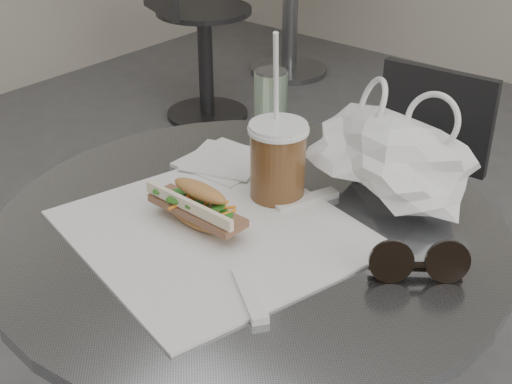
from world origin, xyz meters
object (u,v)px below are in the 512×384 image
Objects in this scene: bg_chair at (196,43)px; cafe_table at (251,363)px; sunglasses at (419,264)px; drink_can at (271,101)px; iced_coffee at (278,160)px; banh_mi at (198,207)px; chair_far at (401,229)px.

cafe_table is at bearing -22.43° from bg_chair.
bg_chair is 2.34m from sunglasses.
drink_can reaches higher than bg_chair.
drink_can is at bearing 131.27° from iced_coffee.
banh_mi is 0.32m from sunglasses.
chair_far is 1.59m from bg_chair.
bg_chair is (-1.55, 1.46, -0.12)m from cafe_table.
bg_chair is at bearing 101.85° from sunglasses.
bg_chair is at bearing 136.70° from cafe_table.
sunglasses reaches higher than bg_chair.
iced_coffee is 0.28m from sunglasses.
drink_can is (1.36, -1.18, 0.45)m from bg_chair.
sunglasses is at bearing -17.42° from bg_chair.
chair_far is 0.92m from sunglasses.
iced_coffee reaches higher than sunglasses.
iced_coffee reaches higher than bg_chair.
banh_mi is 0.75× the size of iced_coffee.
bg_chair is 2.11m from iced_coffee.
iced_coffee is at bearing 95.18° from chair_far.
drink_can is (-0.19, 0.28, 0.33)m from cafe_table.
iced_coffee reaches higher than drink_can.
drink_can is at bearing -20.05° from bg_chair.
chair_far is 6.05× the size of drink_can.
chair_far is 0.67m from drink_can.
drink_can reaches higher than chair_far.
iced_coffee is (-0.02, 0.08, 0.34)m from cafe_table.
cafe_table is at bearing 95.32° from chair_far.
banh_mi reaches higher than chair_far.
drink_can is (-0.06, -0.46, 0.48)m from chair_far.
chair_far is at bearing -5.86° from bg_chair.
drink_can is at bearing 114.07° from banh_mi.
bg_chair is 6.65× the size of drink_can.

